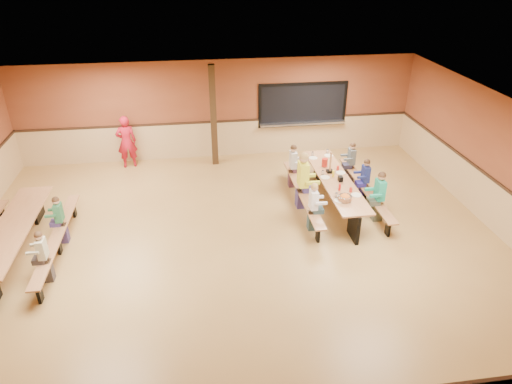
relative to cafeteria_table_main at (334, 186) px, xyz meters
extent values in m
plane|color=olive|center=(-2.64, -1.44, -0.53)|extent=(12.00, 12.00, 0.00)
cube|color=brown|center=(-2.64, 3.56, 0.97)|extent=(12.00, 0.04, 3.00)
cube|color=brown|center=(3.36, -1.44, 0.97)|extent=(0.04, 10.00, 3.00)
cube|color=white|center=(-2.64, -1.44, 2.47)|extent=(12.00, 10.00, 0.04)
cube|color=black|center=(-0.04, 3.53, 1.02)|extent=(2.60, 0.06, 1.20)
cube|color=silver|center=(-0.04, 3.44, 0.45)|extent=(2.70, 0.28, 0.06)
cube|color=black|center=(-2.84, 2.96, 0.97)|extent=(0.18, 0.18, 3.00)
cube|color=#9F683F|center=(0.00, 0.00, 0.19)|extent=(0.75, 3.60, 0.04)
cube|color=black|center=(0.00, -1.55, -0.18)|extent=(0.08, 0.60, 0.70)
cube|color=black|center=(0.00, 1.55, -0.18)|extent=(0.08, 0.60, 0.70)
cube|color=#9F683F|center=(-0.83, 0.00, -0.09)|extent=(0.26, 3.60, 0.04)
cube|color=black|center=(-0.83, 0.00, -0.32)|extent=(0.06, 0.18, 0.41)
cube|color=#9F683F|center=(0.83, 0.00, -0.09)|extent=(0.26, 3.60, 0.04)
cube|color=black|center=(0.83, 0.00, -0.32)|extent=(0.06, 0.18, 0.41)
cube|color=#9F683F|center=(-7.29, -1.20, 0.19)|extent=(0.75, 3.60, 0.04)
cube|color=black|center=(-7.29, 0.35, -0.18)|extent=(0.08, 0.60, 0.70)
cube|color=#9F683F|center=(-6.47, -1.20, -0.09)|extent=(0.26, 3.60, 0.04)
cube|color=black|center=(-6.47, -1.20, -0.32)|extent=(0.06, 0.18, 0.41)
imported|color=#AE1326|center=(-5.42, 3.11, 0.27)|extent=(0.64, 0.49, 1.59)
cylinder|color=#AC2117|center=(-0.07, 0.75, 0.32)|extent=(0.16, 0.16, 0.22)
cube|color=black|center=(0.09, -0.14, 0.28)|extent=(0.10, 0.14, 0.13)
cylinder|color=yellow|center=(-0.02, 0.12, 0.30)|extent=(0.06, 0.06, 0.17)
cylinder|color=#B2140F|center=(-0.08, -0.61, 0.30)|extent=(0.06, 0.06, 0.17)
cube|color=black|center=(-0.03, 0.38, 0.24)|extent=(0.16, 0.16, 0.06)
cube|color=#9F683F|center=(-0.03, 0.38, 0.52)|extent=(0.02, 0.09, 0.50)
camera|label=1|loc=(-3.41, -9.81, 5.34)|focal=32.00mm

